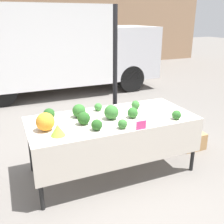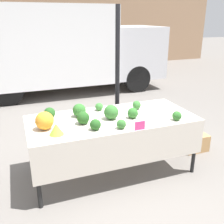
# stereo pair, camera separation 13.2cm
# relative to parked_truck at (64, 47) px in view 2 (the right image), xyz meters

# --- Properties ---
(ground_plane) EXTENTS (40.00, 40.00, 0.00)m
(ground_plane) POSITION_rel_parked_truck_xyz_m (-0.24, -4.41, -1.25)
(ground_plane) COLOR slate
(tent_pole) EXTENTS (0.07, 0.07, 2.20)m
(tent_pole) POSITION_rel_parked_truck_xyz_m (0.15, -3.61, -0.15)
(tent_pole) COLOR black
(tent_pole) RESTS_ON ground_plane
(parked_truck) EXTENTS (5.16, 1.99, 2.33)m
(parked_truck) POSITION_rel_parked_truck_xyz_m (0.00, 0.00, 0.00)
(parked_truck) COLOR white
(parked_truck) RESTS_ON ground_plane
(market_table) EXTENTS (2.17, 0.98, 0.79)m
(market_table) POSITION_rel_parked_truck_xyz_m (-0.24, -4.48, -0.54)
(market_table) COLOR beige
(market_table) RESTS_ON ground_plane
(orange_cauliflower) EXTENTS (0.21, 0.21, 0.21)m
(orange_cauliflower) POSITION_rel_parked_truck_xyz_m (-1.10, -4.48, -0.35)
(orange_cauliflower) COLOR orange
(orange_cauliflower) RESTS_ON market_table
(romanesco_head) EXTENTS (0.16, 0.16, 0.13)m
(romanesco_head) POSITION_rel_parked_truck_xyz_m (-1.00, -4.68, -0.39)
(romanesco_head) COLOR #93B238
(romanesco_head) RESTS_ON market_table
(broccoli_head_0) EXTENTS (0.12, 0.12, 0.12)m
(broccoli_head_0) POSITION_rel_parked_truck_xyz_m (0.50, -4.78, -0.40)
(broccoli_head_0) COLOR #2D6628
(broccoli_head_0) RESTS_ON market_table
(broccoli_head_1) EXTENTS (0.11, 0.11, 0.11)m
(broccoli_head_1) POSITION_rel_parked_truck_xyz_m (-0.26, -4.78, -0.40)
(broccoli_head_1) COLOR #336B2D
(broccoli_head_1) RESTS_ON market_table
(broccoli_head_2) EXTENTS (0.12, 0.12, 0.12)m
(broccoli_head_2) POSITION_rel_parked_truck_xyz_m (0.21, -4.21, -0.40)
(broccoli_head_2) COLOR #336B2D
(broccoli_head_2) RESTS_ON market_table
(broccoli_head_3) EXTENTS (0.11, 0.11, 0.11)m
(broccoli_head_3) POSITION_rel_parked_truck_xyz_m (-0.31, -4.08, -0.40)
(broccoli_head_3) COLOR #387533
(broccoli_head_3) RESTS_ON market_table
(broccoli_head_4) EXTENTS (0.15, 0.15, 0.15)m
(broccoli_head_4) POSITION_rel_parked_truck_xyz_m (-1.00, -4.15, -0.39)
(broccoli_head_4) COLOR #23511E
(broccoli_head_4) RESTS_ON market_table
(broccoli_head_5) EXTENTS (0.17, 0.17, 0.17)m
(broccoli_head_5) POSITION_rel_parked_truck_xyz_m (-0.62, -4.22, -0.37)
(broccoli_head_5) COLOR #2D6628
(broccoli_head_5) RESTS_ON market_table
(broccoli_head_6) EXTENTS (0.13, 0.13, 0.13)m
(broccoli_head_6) POSITION_rel_parked_truck_xyz_m (-0.55, -4.71, -0.39)
(broccoli_head_6) COLOR #23511E
(broccoli_head_6) RESTS_ON market_table
(broccoli_head_7) EXTENTS (0.14, 0.14, 0.14)m
(broccoli_head_7) POSITION_rel_parked_truck_xyz_m (0.01, -4.52, -0.39)
(broccoli_head_7) COLOR #2D6628
(broccoli_head_7) RESTS_ON market_table
(broccoli_head_8) EXTENTS (0.19, 0.19, 0.19)m
(broccoli_head_8) POSITION_rel_parked_truck_xyz_m (-0.26, -4.45, -0.36)
(broccoli_head_8) COLOR #336B2D
(broccoli_head_8) RESTS_ON market_table
(broccoli_head_9) EXTENTS (0.16, 0.16, 0.16)m
(broccoli_head_9) POSITION_rel_parked_truck_xyz_m (-0.64, -4.48, -0.38)
(broccoli_head_9) COLOR #23511E
(broccoli_head_9) RESTS_ON market_table
(price_sign) EXTENTS (0.13, 0.01, 0.11)m
(price_sign) POSITION_rel_parked_truck_xyz_m (-0.07, -4.89, -0.41)
(price_sign) COLOR #E53D84
(price_sign) RESTS_ON market_table
(produce_crate) EXTENTS (0.39, 0.34, 0.27)m
(produce_crate) POSITION_rel_parked_truck_xyz_m (1.22, -4.29, -1.12)
(produce_crate) COLOR tan
(produce_crate) RESTS_ON ground_plane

